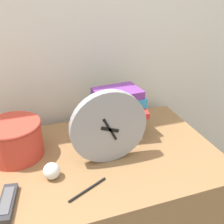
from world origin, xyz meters
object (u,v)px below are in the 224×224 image
Objects in this scene: crumpled_paper_ball at (52,171)px; pen at (88,189)px; desk_clock at (109,128)px; book_stack at (117,113)px; basket at (14,138)px; tv_remote at (7,203)px.

crumpled_paper_ball is 0.15m from pen.
book_stack is (0.09, 0.18, -0.04)m from desk_clock.
crumpled_paper_ball is at bearing -57.50° from basket.
basket is 0.22m from crumpled_paper_ball.
pen is (0.10, -0.10, -0.03)m from crumpled_paper_ball.
pen is at bearing -4.04° from tv_remote.
desk_clock reaches higher than pen.
tv_remote is (-0.46, -0.29, -0.09)m from book_stack.
tv_remote is 1.10× the size of pen.
book_stack reaches higher than basket.
pen is (0.22, -0.28, -0.07)m from basket.
tv_remote is (-0.03, -0.26, -0.07)m from basket.
desk_clock is 1.33× the size of basket.
basket is (-0.43, -0.03, -0.03)m from book_stack.
basket is at bearing 156.59° from desk_clock.
desk_clock is 1.83× the size of tv_remote.
tv_remote is at bearing -147.75° from book_stack.
crumpled_paper_ball is (0.15, 0.08, 0.02)m from tv_remote.
pen is (-0.21, -0.31, -0.10)m from book_stack.
desk_clock is 0.23m from pen.
basket is 0.27m from tv_remote.
desk_clock is 0.25m from crumpled_paper_ball.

